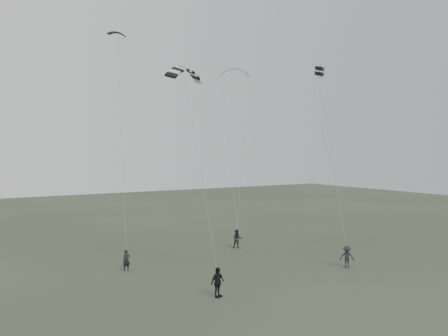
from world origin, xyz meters
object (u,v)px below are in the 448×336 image
flyer_right (237,239)px  kite_pale_large (235,69)px  flyer_left (127,260)px  kite_striped (185,69)px  kite_dark_small (117,32)px  kite_box (319,71)px  flyer_center (218,282)px  flyer_far (347,257)px

flyer_right → kite_pale_large: 19.14m
flyer_left → flyer_right: (11.46, 2.21, 0.09)m
flyer_right → kite_striped: kite_striped is taller
flyer_right → kite_dark_small: bearing=-170.6°
flyer_left → kite_box: bearing=-18.8°
flyer_right → kite_box: size_ratio=2.52×
flyer_center → kite_dark_small: size_ratio=1.18×
kite_pale_large → kite_striped: size_ratio=1.05×
kite_pale_large → flyer_left: bearing=-114.4°
kite_dark_small → kite_box: bearing=-38.9°
flyer_center → flyer_far: (12.06, 0.67, -0.07)m
flyer_left → kite_pale_large: size_ratio=0.46×
flyer_center → kite_striped: kite_striped is taller
kite_dark_small → kite_striped: 11.25m
flyer_center → kite_striped: 14.68m
kite_striped → kite_box: size_ratio=4.73×
kite_pale_large → kite_box: 14.02m
flyer_far → flyer_right: bearing=153.0°
flyer_center → flyer_left: bearing=90.4°
kite_pale_large → kite_striped: kite_pale_large is taller
flyer_left → kite_pale_large: 25.09m
flyer_right → kite_pale_large: (4.09, 6.85, 17.39)m
flyer_right → kite_dark_small: (-10.16, 3.78, 18.61)m
flyer_right → kite_pale_large: kite_pale_large is taller
flyer_left → kite_dark_small: bearing=76.3°
flyer_center → flyer_far: flyer_center is taller
flyer_right → kite_dark_small: size_ratio=1.11×
flyer_center → flyer_far: size_ratio=1.08×
kite_box → flyer_left: bearing=131.2°
flyer_left → kite_striped: (2.96, -4.11, 14.05)m
flyer_center → flyer_far: 12.08m
flyer_far → kite_striped: 18.81m
flyer_far → kite_pale_large: kite_pale_large is taller
flyer_left → flyer_center: (2.82, -8.81, 0.14)m
kite_dark_small → kite_box: size_ratio=2.26×
flyer_right → kite_box: kite_box is taller
flyer_right → flyer_center: flyer_center is taller
flyer_left → kite_dark_small: 19.68m
kite_dark_small → kite_box: 17.87m
flyer_center → kite_striped: bearing=71.0°
flyer_right → kite_striped: 17.53m
flyer_right → kite_striped: (-8.50, -6.33, 13.96)m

